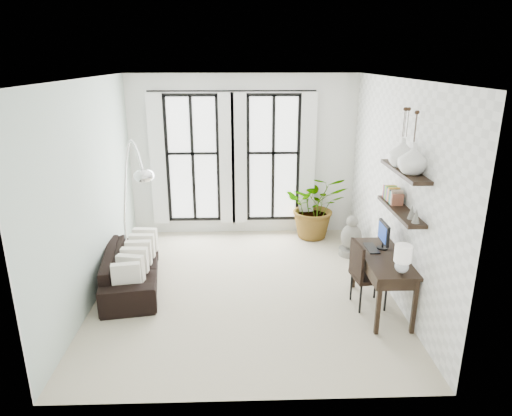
{
  "coord_description": "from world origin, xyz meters",
  "views": [
    {
      "loc": [
        -0.04,
        -6.46,
        3.47
      ],
      "look_at": [
        0.18,
        0.3,
        1.24
      ],
      "focal_mm": 32.0,
      "sensor_mm": 36.0,
      "label": 1
    }
  ],
  "objects_px": {
    "plant": "(315,206)",
    "buddha": "(351,239)",
    "desk_chair": "(364,271)",
    "sofa": "(131,268)",
    "desk": "(384,262)",
    "arc_lamp": "(133,184)"
  },
  "relations": [
    {
      "from": "plant",
      "to": "buddha",
      "type": "bearing_deg",
      "value": -60.48
    },
    {
      "from": "buddha",
      "to": "arc_lamp",
      "type": "bearing_deg",
      "value": -165.72
    },
    {
      "from": "plant",
      "to": "desk_chair",
      "type": "xyz_separation_m",
      "value": [
        0.27,
        -2.74,
        -0.1
      ]
    },
    {
      "from": "desk",
      "to": "arc_lamp",
      "type": "relative_size",
      "value": 0.6
    },
    {
      "from": "arc_lamp",
      "to": "buddha",
      "type": "distance_m",
      "value": 3.99
    },
    {
      "from": "plant",
      "to": "buddha",
      "type": "relative_size",
      "value": 1.74
    },
    {
      "from": "desk",
      "to": "desk_chair",
      "type": "bearing_deg",
      "value": 151.14
    },
    {
      "from": "sofa",
      "to": "arc_lamp",
      "type": "bearing_deg",
      "value": -50.06
    },
    {
      "from": "arc_lamp",
      "to": "buddha",
      "type": "bearing_deg",
      "value": 14.28
    },
    {
      "from": "plant",
      "to": "desk",
      "type": "bearing_deg",
      "value": -79.95
    },
    {
      "from": "sofa",
      "to": "plant",
      "type": "relative_size",
      "value": 1.54
    },
    {
      "from": "plant",
      "to": "arc_lamp",
      "type": "relative_size",
      "value": 0.57
    },
    {
      "from": "buddha",
      "to": "sofa",
      "type": "bearing_deg",
      "value": -164.31
    },
    {
      "from": "plant",
      "to": "buddha",
      "type": "distance_m",
      "value": 1.12
    },
    {
      "from": "arc_lamp",
      "to": "sofa",
      "type": "bearing_deg",
      "value": -131.08
    },
    {
      "from": "arc_lamp",
      "to": "buddha",
      "type": "height_order",
      "value": "arc_lamp"
    },
    {
      "from": "desk",
      "to": "arc_lamp",
      "type": "height_order",
      "value": "arc_lamp"
    },
    {
      "from": "desk_chair",
      "to": "desk",
      "type": "bearing_deg",
      "value": -35.6
    },
    {
      "from": "sofa",
      "to": "desk_chair",
      "type": "distance_m",
      "value": 3.6
    },
    {
      "from": "desk_chair",
      "to": "buddha",
      "type": "bearing_deg",
      "value": 75.25
    },
    {
      "from": "desk",
      "to": "buddha",
      "type": "bearing_deg",
      "value": 89.54
    },
    {
      "from": "desk_chair",
      "to": "arc_lamp",
      "type": "relative_size",
      "value": 0.43
    }
  ]
}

